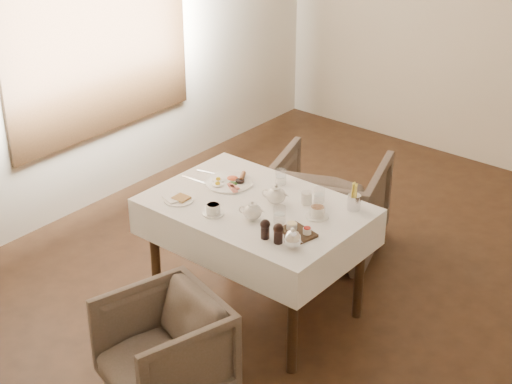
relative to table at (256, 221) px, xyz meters
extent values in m
plane|color=black|center=(0.33, 0.47, -0.64)|extent=(5.00, 5.00, 0.00)
plane|color=beige|center=(-1.92, 0.47, 0.81)|extent=(0.00, 5.00, 5.00)
cube|color=black|center=(0.00, 0.00, 0.08)|extent=(1.20, 0.80, 0.04)
cube|color=white|center=(0.00, 0.00, 0.00)|extent=(1.28, 0.88, 0.23)
cylinder|color=black|center=(-0.54, 0.34, -0.29)|extent=(0.06, 0.06, 0.70)
cylinder|color=black|center=(0.54, 0.34, -0.29)|extent=(0.06, 0.06, 0.70)
cylinder|color=black|center=(-0.54, -0.34, -0.29)|extent=(0.06, 0.06, 0.70)
cylinder|color=black|center=(0.54, -0.34, -0.29)|extent=(0.06, 0.06, 0.70)
imported|color=#4B4237|center=(0.09, -0.90, -0.36)|extent=(0.74, 0.76, 0.56)
imported|color=#4B4237|center=(-0.08, 0.90, -0.29)|extent=(0.95, 0.96, 0.70)
cylinder|color=white|center=(-0.31, 0.11, 0.12)|extent=(0.30, 0.30, 0.01)
ellipsoid|color=#CF4C25|center=(-0.32, 0.15, 0.14)|extent=(0.08, 0.07, 0.03)
cylinder|color=brown|center=(-0.27, 0.20, 0.14)|extent=(0.08, 0.11, 0.03)
cylinder|color=black|center=(-0.25, 0.14, 0.14)|extent=(0.06, 0.06, 0.02)
cube|color=#A22F25|center=(-0.22, 0.05, 0.13)|extent=(0.11, 0.08, 0.01)
ellipsoid|color=#264C19|center=(-0.27, 0.10, 0.13)|extent=(0.06, 0.05, 0.02)
cylinder|color=white|center=(-0.39, -0.26, 0.12)|extent=(0.18, 0.18, 0.01)
cube|color=brown|center=(-0.38, -0.25, 0.13)|extent=(0.09, 0.09, 0.01)
cube|color=white|center=(-0.42, -0.28, 0.13)|extent=(0.14, 0.12, 0.02)
cylinder|color=white|center=(0.23, 0.20, 0.16)|extent=(0.08, 0.08, 0.07)
cylinder|color=white|center=(-0.12, -0.25, 0.12)|extent=(0.13, 0.13, 0.01)
cylinder|color=white|center=(-0.12, -0.25, 0.15)|extent=(0.10, 0.10, 0.06)
cylinder|color=#A26E49|center=(-0.12, -0.25, 0.18)|extent=(0.07, 0.07, 0.00)
cylinder|color=white|center=(0.37, 0.10, 0.12)|extent=(0.13, 0.13, 0.01)
cylinder|color=white|center=(0.37, 0.10, 0.15)|extent=(0.11, 0.11, 0.06)
cylinder|color=#A26E49|center=(0.37, 0.10, 0.18)|extent=(0.08, 0.08, 0.00)
cylinder|color=silver|center=(-0.05, 0.31, 0.17)|extent=(0.09, 0.09, 0.10)
cylinder|color=silver|center=(0.24, -0.08, 0.17)|extent=(0.09, 0.09, 0.10)
cylinder|color=silver|center=(0.27, 0.26, 0.16)|extent=(0.08, 0.08, 0.09)
cube|color=black|center=(0.40, -0.12, 0.13)|extent=(0.22, 0.17, 0.02)
cylinder|color=white|center=(0.36, -0.12, 0.15)|extent=(0.06, 0.06, 0.03)
cylinder|color=maroon|center=(0.46, -0.11, 0.15)|extent=(0.05, 0.05, 0.03)
cylinder|color=silver|center=(0.49, 0.32, 0.16)|extent=(0.08, 0.08, 0.09)
cube|color=silver|center=(-0.50, 0.14, 0.12)|extent=(0.18, 0.06, 0.00)
cube|color=silver|center=(-0.51, 0.00, 0.12)|extent=(0.20, 0.03, 0.00)
camera|label=1|loc=(2.61, -3.18, 2.32)|focal=55.00mm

